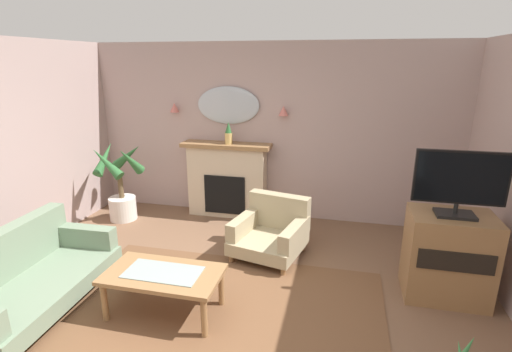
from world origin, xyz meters
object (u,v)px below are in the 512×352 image
object	(u,v)px
wall_sconce_left	(174,108)
tv_cabinet	(447,256)
potted_plant_tall_palm	(120,186)
armchair_in_corner	(272,231)
mantel_vase_left	(229,134)
coffee_table	(163,278)
tv_flatscreen	(460,182)
wall_mirror	(228,105)
floral_couch	(26,277)
wall_sconce_right	(284,111)
fireplace	(227,180)

from	to	relation	value
wall_sconce_left	tv_cabinet	distance (m)	4.22
potted_plant_tall_palm	armchair_in_corner	bearing A→B (deg)	-12.67
mantel_vase_left	tv_cabinet	xyz separation A→B (m)	(2.78, -1.55, -0.86)
coffee_table	tv_flatscreen	size ratio (longest dim) A/B	1.31
wall_mirror	floral_couch	distance (m)	3.40
tv_cabinet	wall_sconce_left	bearing A→B (deg)	155.57
coffee_table	mantel_vase_left	bearing A→B (deg)	92.29
wall_mirror	armchair_in_corner	world-z (taller)	wall_mirror
coffee_table	tv_flatscreen	distance (m)	2.96
wall_sconce_left	armchair_in_corner	bearing A→B (deg)	-33.53
wall_sconce_right	tv_cabinet	distance (m)	2.86
mantel_vase_left	armchair_in_corner	size ratio (longest dim) A/B	0.33
tv_cabinet	wall_mirror	bearing A→B (deg)	148.67
wall_sconce_right	potted_plant_tall_palm	size ratio (longest dim) A/B	0.12
mantel_vase_left	wall_sconce_left	bearing A→B (deg)	172.41
floral_couch	armchair_in_corner	size ratio (longest dim) A/B	1.78
armchair_in_corner	fireplace	bearing A→B (deg)	130.33
tv_cabinet	potted_plant_tall_palm	size ratio (longest dim) A/B	0.75
tv_cabinet	potted_plant_tall_palm	distance (m)	4.47
wall_mirror	armchair_in_corner	size ratio (longest dim) A/B	0.98
fireplace	wall_mirror	xyz separation A→B (m)	(-0.00, 0.14, 1.14)
mantel_vase_left	wall_mirror	world-z (taller)	wall_mirror
mantel_vase_left	floral_couch	size ratio (longest dim) A/B	0.19
wall_mirror	wall_sconce_right	distance (m)	0.85
armchair_in_corner	tv_flatscreen	world-z (taller)	tv_flatscreen
wall_sconce_right	floral_couch	world-z (taller)	wall_sconce_right
floral_couch	wall_sconce_right	bearing A→B (deg)	53.38
wall_sconce_right	tv_flatscreen	bearing A→B (deg)	-40.55
wall_sconce_left	wall_sconce_right	distance (m)	1.70
fireplace	tv_flatscreen	size ratio (longest dim) A/B	1.62
fireplace	wall_sconce_right	distance (m)	1.38
fireplace	wall_sconce_right	bearing A→B (deg)	6.16
mantel_vase_left	tv_cabinet	world-z (taller)	mantel_vase_left
wall_sconce_left	potted_plant_tall_palm	size ratio (longest dim) A/B	0.12
mantel_vase_left	potted_plant_tall_palm	bearing A→B (deg)	-162.24
fireplace	mantel_vase_left	distance (m)	0.74
wall_sconce_right	coffee_table	size ratio (longest dim) A/B	0.13
fireplace	armchair_in_corner	size ratio (longest dim) A/B	1.39
wall_mirror	wall_sconce_left	distance (m)	0.85
wall_sconce_right	potted_plant_tall_palm	bearing A→B (deg)	-165.28
floral_couch	wall_sconce_left	bearing A→B (deg)	82.30
wall_mirror	floral_couch	size ratio (longest dim) A/B	0.55
mantel_vase_left	tv_flatscreen	world-z (taller)	tv_flatscreen
wall_mirror	tv_flatscreen	distance (m)	3.35
coffee_table	tv_flatscreen	bearing A→B (deg)	18.75
mantel_vase_left	coffee_table	xyz separation A→B (m)	(0.10, -2.48, -0.93)
floral_couch	tv_cabinet	world-z (taller)	tv_cabinet
wall_sconce_left	wall_mirror	bearing A→B (deg)	3.37
wall_sconce_left	tv_flatscreen	xyz separation A→B (m)	(3.68, -1.69, -0.41)
fireplace	potted_plant_tall_palm	xyz separation A→B (m)	(-1.52, -0.53, -0.03)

